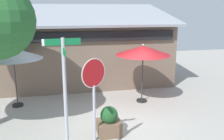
{
  "coord_description": "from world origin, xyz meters",
  "views": [
    {
      "loc": [
        -2.17,
        -8.11,
        3.89
      ],
      "look_at": [
        -0.21,
        1.2,
        1.6
      ],
      "focal_mm": 40.77,
      "sensor_mm": 36.0,
      "label": 1
    }
  ],
  "objects_px": {
    "street_sign_post": "(65,89)",
    "stop_sign": "(94,91)",
    "patio_umbrella_ivory_left": "(13,54)",
    "sidewalk_planter": "(109,122)",
    "patio_umbrella_crimson_center": "(143,51)"
  },
  "relations": [
    {
      "from": "stop_sign",
      "to": "patio_umbrella_crimson_center",
      "type": "bearing_deg",
      "value": 56.17
    },
    {
      "from": "street_sign_post",
      "to": "patio_umbrella_crimson_center",
      "type": "xyz_separation_m",
      "value": [
        3.3,
        3.72,
        0.26
      ]
    },
    {
      "from": "stop_sign",
      "to": "patio_umbrella_crimson_center",
      "type": "xyz_separation_m",
      "value": [
        2.59,
        3.86,
        0.32
      ]
    },
    {
      "from": "street_sign_post",
      "to": "sidewalk_planter",
      "type": "xyz_separation_m",
      "value": [
        1.35,
        1.14,
        -1.56
      ]
    },
    {
      "from": "patio_umbrella_ivory_left",
      "to": "street_sign_post",
      "type": "bearing_deg",
      "value": -66.46
    },
    {
      "from": "street_sign_post",
      "to": "sidewalk_planter",
      "type": "relative_size",
      "value": 3.5
    },
    {
      "from": "patio_umbrella_ivory_left",
      "to": "sidewalk_planter",
      "type": "distance_m",
      "value": 4.82
    },
    {
      "from": "street_sign_post",
      "to": "patio_umbrella_crimson_center",
      "type": "distance_m",
      "value": 4.98
    },
    {
      "from": "street_sign_post",
      "to": "stop_sign",
      "type": "xyz_separation_m",
      "value": [
        0.71,
        -0.14,
        -0.07
      ]
    },
    {
      "from": "patio_umbrella_ivory_left",
      "to": "sidewalk_planter",
      "type": "xyz_separation_m",
      "value": [
        3.21,
        -3.13,
        -1.78
      ]
    },
    {
      "from": "patio_umbrella_crimson_center",
      "to": "sidewalk_planter",
      "type": "distance_m",
      "value": 3.71
    },
    {
      "from": "stop_sign",
      "to": "patio_umbrella_crimson_center",
      "type": "relative_size",
      "value": 1.09
    },
    {
      "from": "street_sign_post",
      "to": "stop_sign",
      "type": "height_order",
      "value": "street_sign_post"
    },
    {
      "from": "patio_umbrella_ivory_left",
      "to": "patio_umbrella_crimson_center",
      "type": "relative_size",
      "value": 0.99
    },
    {
      "from": "patio_umbrella_ivory_left",
      "to": "patio_umbrella_crimson_center",
      "type": "bearing_deg",
      "value": -6.05
    }
  ]
}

